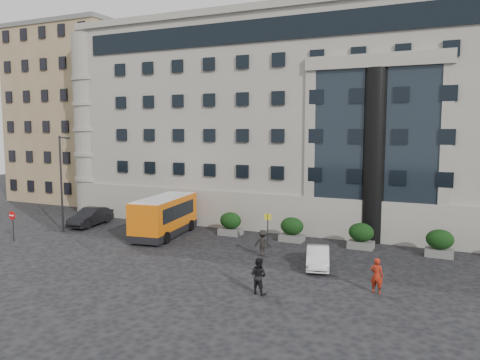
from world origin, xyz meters
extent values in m
plane|color=black|center=(0.00, 0.00, 0.00)|extent=(120.00, 120.00, 0.00)
cube|color=gray|center=(6.00, 22.00, 9.00)|extent=(44.00, 24.00, 18.00)
cylinder|color=black|center=(12.00, 10.30, 6.50)|extent=(1.80, 1.80, 13.00)
cube|color=olive|center=(-24.00, 20.00, 10.00)|extent=(14.00, 14.00, 20.00)
cube|color=brown|center=(-27.00, 38.00, 11.00)|extent=(13.00, 13.00, 22.00)
cube|color=#575755|center=(-4.00, 7.80, 0.25)|extent=(1.80, 1.20, 0.50)
ellipsoid|color=black|center=(-4.00, 7.80, 1.17)|extent=(1.80, 1.26, 1.34)
cube|color=#575755|center=(1.20, 7.80, 0.25)|extent=(1.80, 1.20, 0.50)
ellipsoid|color=black|center=(1.20, 7.80, 1.17)|extent=(1.80, 1.26, 1.34)
cube|color=#575755|center=(6.40, 7.80, 0.25)|extent=(1.80, 1.20, 0.50)
ellipsoid|color=black|center=(6.40, 7.80, 1.17)|extent=(1.80, 1.26, 1.34)
cube|color=#575755|center=(11.60, 7.80, 0.25)|extent=(1.80, 1.20, 0.50)
ellipsoid|color=black|center=(11.60, 7.80, 1.17)|extent=(1.80, 1.26, 1.34)
cube|color=#575755|center=(16.80, 7.80, 0.25)|extent=(1.80, 1.20, 0.50)
ellipsoid|color=black|center=(16.80, 7.80, 1.17)|extent=(1.80, 1.26, 1.34)
cylinder|color=#262628|center=(-12.00, 3.00, 4.00)|extent=(0.16, 0.16, 8.00)
cylinder|color=#262628|center=(-11.55, 3.00, 7.85)|extent=(0.90, 0.12, 0.12)
cube|color=black|center=(-11.10, 3.00, 7.80)|extent=(0.35, 0.18, 0.14)
cylinder|color=#262628|center=(5.50, 5.00, 1.25)|extent=(0.08, 0.08, 2.50)
cube|color=yellow|center=(5.50, 5.00, 2.30)|extent=(0.50, 0.06, 0.45)
cylinder|color=#262628|center=(-13.00, -1.00, 1.10)|extent=(0.08, 0.08, 2.20)
cylinder|color=red|center=(-13.00, -1.06, 2.00)|extent=(0.64, 0.05, 0.64)
cube|color=white|center=(-13.00, -1.10, 2.00)|extent=(0.45, 0.04, 0.10)
cube|color=#CF5C09|center=(-3.49, 5.32, 1.82)|extent=(3.54, 7.72, 2.53)
cube|color=black|center=(-3.49, 5.32, 0.45)|extent=(3.59, 7.76, 0.55)
cube|color=black|center=(-3.49, 5.32, 2.07)|extent=(3.38, 6.10, 1.12)
cube|color=silver|center=(-3.49, 5.32, 3.03)|extent=(3.36, 7.33, 0.18)
cylinder|color=black|center=(-4.43, 2.79, 0.45)|extent=(0.40, 0.93, 0.90)
cylinder|color=black|center=(-1.90, 3.14, 0.45)|extent=(0.40, 0.93, 0.90)
cylinder|color=black|center=(-5.08, 7.50, 0.45)|extent=(0.40, 0.93, 0.90)
cylinder|color=black|center=(-2.55, 7.85, 0.45)|extent=(0.40, 0.93, 0.90)
cube|color=#98100B|center=(-12.19, 18.96, 1.52)|extent=(2.90, 3.90, 2.45)
cube|color=#98100B|center=(-11.69, 16.46, 1.13)|extent=(2.42, 1.96, 1.67)
cube|color=black|center=(-11.56, 15.79, 1.47)|extent=(1.85, 0.48, 0.78)
cylinder|color=black|center=(-12.77, 16.35, 0.41)|extent=(0.41, 0.86, 0.82)
cylinder|color=black|center=(-10.65, 16.77, 0.41)|extent=(0.41, 0.86, 0.82)
cylinder|color=black|center=(-13.40, 19.52, 0.41)|extent=(0.41, 0.86, 0.82)
cylinder|color=black|center=(-11.29, 19.94, 0.41)|extent=(0.41, 0.86, 0.82)
imported|color=black|center=(-11.65, 5.90, 0.79)|extent=(2.25, 4.98, 1.59)
imported|color=black|center=(-15.03, 12.00, 0.68)|extent=(2.34, 4.82, 1.35)
imported|color=black|center=(-14.15, 13.22, 0.79)|extent=(3.54, 6.03, 1.57)
imported|color=silver|center=(10.00, 1.96, 0.64)|extent=(2.32, 4.11, 1.28)
imported|color=maroon|center=(14.00, -1.25, 0.94)|extent=(0.74, 0.54, 1.88)
imported|color=black|center=(8.42, -3.88, 0.96)|extent=(1.05, 0.88, 1.92)
imported|color=black|center=(5.93, 2.96, 0.89)|extent=(1.23, 0.81, 1.79)
camera|label=1|loc=(17.31, -25.75, 8.56)|focal=35.00mm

